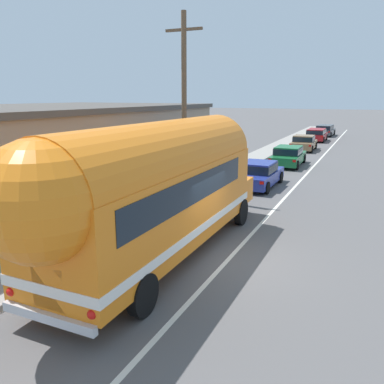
{
  "coord_description": "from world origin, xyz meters",
  "views": [
    {
      "loc": [
        3.63,
        -10.47,
        4.81
      ],
      "look_at": [
        -1.69,
        1.11,
        1.7
      ],
      "focal_mm": 36.81,
      "sensor_mm": 36.0,
      "label": 1
    }
  ],
  "objects_px": {
    "painted_bus": "(154,187)",
    "car_fifth": "(325,130)",
    "car_second": "(288,155)",
    "car_third": "(304,142)",
    "car_fourth": "(317,134)",
    "utility_pole": "(184,105)",
    "car_lead": "(258,173)"
  },
  "relations": [
    {
      "from": "car_fifth",
      "to": "utility_pole",
      "type": "bearing_deg",
      "value": -94.42
    },
    {
      "from": "painted_bus",
      "to": "car_third",
      "type": "bearing_deg",
      "value": 90.41
    },
    {
      "from": "painted_bus",
      "to": "car_second",
      "type": "xyz_separation_m",
      "value": [
        0.14,
        18.62,
        -1.56
      ]
    },
    {
      "from": "utility_pole",
      "to": "car_third",
      "type": "relative_size",
      "value": 1.98
    },
    {
      "from": "car_second",
      "to": "car_fourth",
      "type": "height_order",
      "value": "same"
    },
    {
      "from": "utility_pole",
      "to": "car_lead",
      "type": "bearing_deg",
      "value": 53.65
    },
    {
      "from": "car_fourth",
      "to": "car_lead",
      "type": "bearing_deg",
      "value": -89.59
    },
    {
      "from": "utility_pole",
      "to": "car_lead",
      "type": "xyz_separation_m",
      "value": [
        2.68,
        3.64,
        -3.69
      ]
    },
    {
      "from": "painted_bus",
      "to": "car_fourth",
      "type": "height_order",
      "value": "painted_bus"
    },
    {
      "from": "car_second",
      "to": "car_fourth",
      "type": "relative_size",
      "value": 1.05
    },
    {
      "from": "car_second",
      "to": "car_fifth",
      "type": "bearing_deg",
      "value": 90.35
    },
    {
      "from": "painted_bus",
      "to": "car_third",
      "type": "height_order",
      "value": "painted_bus"
    },
    {
      "from": "car_second",
      "to": "car_fifth",
      "type": "height_order",
      "value": "same"
    },
    {
      "from": "utility_pole",
      "to": "painted_bus",
      "type": "bearing_deg",
      "value": -70.38
    },
    {
      "from": "car_third",
      "to": "car_fifth",
      "type": "relative_size",
      "value": 0.9
    },
    {
      "from": "painted_bus",
      "to": "car_fourth",
      "type": "relative_size",
      "value": 2.64
    },
    {
      "from": "car_fourth",
      "to": "car_third",
      "type": "bearing_deg",
      "value": -90.17
    },
    {
      "from": "car_fourth",
      "to": "painted_bus",
      "type": "bearing_deg",
      "value": -89.72
    },
    {
      "from": "utility_pole",
      "to": "car_fourth",
      "type": "distance_m",
      "value": 28.32
    },
    {
      "from": "utility_pole",
      "to": "car_fourth",
      "type": "relative_size",
      "value": 1.92
    },
    {
      "from": "utility_pole",
      "to": "car_fifth",
      "type": "relative_size",
      "value": 1.78
    },
    {
      "from": "car_second",
      "to": "car_third",
      "type": "bearing_deg",
      "value": 92.19
    },
    {
      "from": "car_third",
      "to": "utility_pole",
      "type": "bearing_deg",
      "value": -97.15
    },
    {
      "from": "painted_bus",
      "to": "car_fifth",
      "type": "distance_m",
      "value": 42.11
    },
    {
      "from": "utility_pole",
      "to": "car_second",
      "type": "distance_m",
      "value": 12.04
    },
    {
      "from": "car_lead",
      "to": "car_second",
      "type": "bearing_deg",
      "value": 88.98
    },
    {
      "from": "utility_pole",
      "to": "car_lead",
      "type": "distance_m",
      "value": 5.84
    },
    {
      "from": "utility_pole",
      "to": "car_fifth",
      "type": "height_order",
      "value": "utility_pole"
    },
    {
      "from": "utility_pole",
      "to": "car_fourth",
      "type": "xyz_separation_m",
      "value": [
        2.51,
        27.98,
        -3.63
      ]
    },
    {
      "from": "car_lead",
      "to": "car_third",
      "type": "distance_m",
      "value": 16.15
    },
    {
      "from": "car_third",
      "to": "car_fifth",
      "type": "xyz_separation_m",
      "value": [
        0.19,
        14.79,
        0.06
      ]
    },
    {
      "from": "car_lead",
      "to": "car_fifth",
      "type": "bearing_deg",
      "value": 90.02
    }
  ]
}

